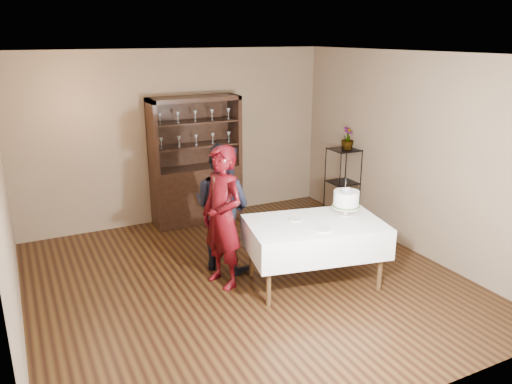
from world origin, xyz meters
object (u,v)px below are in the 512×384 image
china_hutch (196,181)px  cake (346,200)px  plant_etagere (342,182)px  man (222,207)px  potted_plant (348,138)px  woman (222,217)px  cake_table (315,237)px

china_hutch → cake: china_hutch is taller
plant_etagere → man: size_ratio=0.73×
plant_etagere → man: bearing=-163.5°
china_hutch → cake: 2.81m
plant_etagere → potted_plant: 0.71m
potted_plant → plant_etagere: bearing=146.8°
china_hutch → potted_plant: 2.47m
cake → potted_plant: (1.13, 1.53, 0.38)m
woman → potted_plant: size_ratio=4.92×
china_hutch → plant_etagere: china_hutch is taller
man → potted_plant: 2.55m
plant_etagere → man: (-2.37, -0.70, 0.17)m
potted_plant → cake_table: bearing=-135.2°
china_hutch → woman: size_ratio=1.17×
cake_table → man: (-0.81, 0.91, 0.22)m
woman → man: 0.47m
woman → potted_plant: bearing=96.3°
china_hutch → woman: bearing=-102.0°
cake_table → potted_plant: size_ratio=5.01×
plant_etagere → man: man is taller
plant_etagere → cake: bearing=-125.0°
china_hutch → man: china_hutch is taller
woman → cake: bearing=56.8°
plant_etagere → cake_table: bearing=-134.1°
cake_table → woman: size_ratio=1.02×
plant_etagere → cake_table: 2.24m
china_hutch → man: bearing=-99.3°
man → cake: bearing=-157.3°
man → cake_table: bearing=-171.9°
cake_table → cake: size_ratio=3.66×
potted_plant → cake: bearing=-126.3°
man → plant_etagere: bearing=-107.0°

